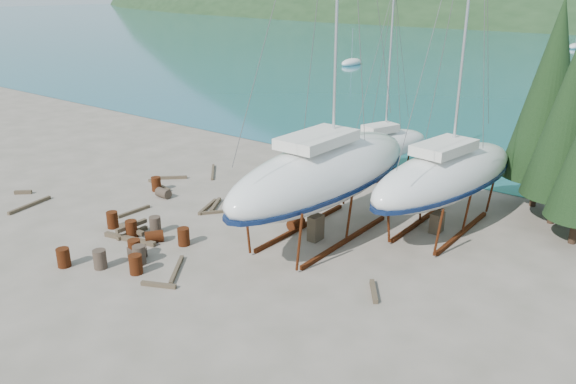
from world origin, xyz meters
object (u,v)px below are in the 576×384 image
Objects in this scene: large_sailboat_near at (324,172)px; worker at (297,206)px; small_sailboat_shore at (382,144)px; large_sailboat_far at (446,175)px.

large_sailboat_near reaches higher than worker.
large_sailboat_near is 13.53× the size of worker.
small_sailboat_shore is (-2.76, 10.78, -1.41)m from large_sailboat_near.
worker is (-2.33, 0.85, -2.61)m from large_sailboat_near.
large_sailboat_far is at bearing -22.20° from small_sailboat_shore.
large_sailboat_far is 9.53m from small_sailboat_shore.
large_sailboat_near reaches higher than small_sailboat_shore.
worker is at bearing -68.07° from small_sailboat_shore.
small_sailboat_shore is at bearing 18.85° from worker.
worker is at bearing 161.06° from large_sailboat_near.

